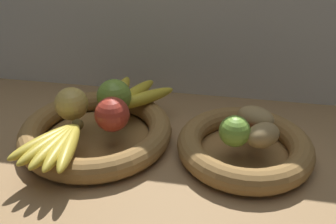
{
  "coord_description": "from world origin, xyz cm",
  "views": [
    {
      "loc": [
        10.55,
        -64.27,
        46.91
      ],
      "look_at": [
        -1.39,
        0.9,
        9.22
      ],
      "focal_mm": 38.5,
      "sensor_mm": 36.0,
      "label": 1
    }
  ],
  "objects": [
    {
      "name": "potato_small",
      "position": [
        18.3,
        -2.18,
        7.68
      ],
      "size": [
        9.08,
        8.84,
        4.91
      ],
      "primitive_type": "ellipsoid",
      "rotation": [
        0.0,
        0.0,
        0.71
      ],
      "color": "#A38451",
      "rests_on": "fruit_bowl_right"
    },
    {
      "name": "fruit_bowl_right",
      "position": [
        15.22,
        0.9,
        2.44
      ],
      "size": [
        28.91,
        28.91,
        5.22
      ],
      "color": "olive",
      "rests_on": "ground_plane"
    },
    {
      "name": "apple_green_back",
      "position": [
        -14.87,
        5.81,
        9.22
      ],
      "size": [
        8.0,
        8.0,
        8.0
      ],
      "primitive_type": "sphere",
      "color": "#7AA338",
      "rests_on": "fruit_bowl_left"
    },
    {
      "name": "apple_red_right",
      "position": [
        -12.9,
        -1.75,
        8.95
      ],
      "size": [
        7.46,
        7.46,
        7.46
      ],
      "primitive_type": "sphere",
      "color": "#B73828",
      "rests_on": "fruit_bowl_left"
    },
    {
      "name": "potato_back",
      "position": [
        17.14,
        5.13,
        7.43
      ],
      "size": [
        10.19,
        9.3,
        4.42
      ],
      "primitive_type": "ellipsoid",
      "rotation": [
        0.0,
        0.0,
        5.77
      ],
      "color": "#A38451",
      "rests_on": "fruit_bowl_right"
    },
    {
      "name": "fruit_bowl_left",
      "position": [
        -18.0,
        0.9,
        2.43
      ],
      "size": [
        34.48,
        34.48,
        5.22
      ],
      "color": "olive",
      "rests_on": "ground_plane"
    },
    {
      "name": "banana_bunch_back",
      "position": [
        -12.42,
        11.84,
        6.76
      ],
      "size": [
        15.83,
        18.63,
        3.08
      ],
      "color": "yellow",
      "rests_on": "fruit_bowl_left"
    },
    {
      "name": "lime_near",
      "position": [
        12.73,
        -2.83,
        8.39
      ],
      "size": [
        6.33,
        6.33,
        6.33
      ],
      "primitive_type": "sphere",
      "color": "#7AAD3D",
      "rests_on": "fruit_bowl_right"
    },
    {
      "name": "apple_golden_left",
      "position": [
        -23.27,
        1.12,
        8.95
      ],
      "size": [
        7.46,
        7.46,
        7.46
      ],
      "primitive_type": "sphere",
      "color": "#DBB756",
      "rests_on": "fruit_bowl_left"
    },
    {
      "name": "ground_plane",
      "position": [
        0.0,
        0.0,
        -1.5
      ],
      "size": [
        140.0,
        90.0,
        3.0
      ],
      "primitive_type": "cube",
      "color": "#9E774C"
    },
    {
      "name": "chili_pepper",
      "position": [
        16.76,
        1.0,
        6.24
      ],
      "size": [
        10.76,
        2.88,
        2.04
      ],
      "primitive_type": "cone",
      "rotation": [
        0.0,
        1.57,
        0.08
      ],
      "color": "red",
      "rests_on": "fruit_bowl_right"
    },
    {
      "name": "banana_bunch_front",
      "position": [
        -21.39,
        -11.01,
        6.63
      ],
      "size": [
        13.61,
        17.41,
        2.83
      ],
      "color": "gold",
      "rests_on": "fruit_bowl_left"
    }
  ]
}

